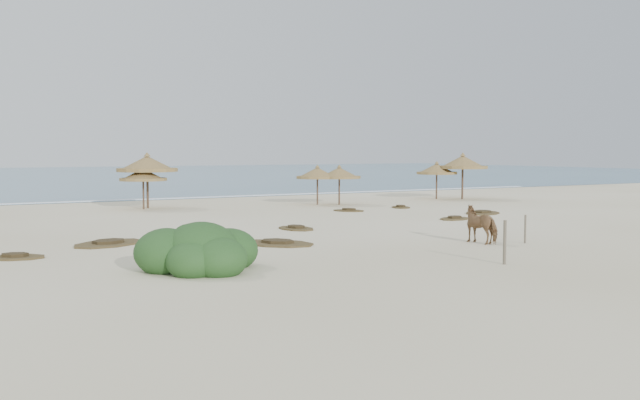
% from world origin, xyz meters
% --- Properties ---
extents(ground, '(160.00, 160.00, 0.00)m').
position_xyz_m(ground, '(0.00, 0.00, 0.00)').
color(ground, '#ECE3C2').
rests_on(ground, ground).
extents(ocean, '(200.00, 100.00, 0.01)m').
position_xyz_m(ocean, '(0.00, 75.00, 0.00)').
color(ocean, '#2A5C80').
rests_on(ocean, ground).
extents(foam_line, '(70.00, 0.60, 0.01)m').
position_xyz_m(foam_line, '(0.00, 26.00, 0.00)').
color(foam_line, white).
rests_on(foam_line, ground).
extents(palapa_2, '(3.72, 3.72, 3.21)m').
position_xyz_m(palapa_2, '(-1.50, 18.75, 2.49)').
color(palapa_2, '#503A29').
rests_on(palapa_2, ground).
extents(palapa_3, '(2.99, 2.99, 2.46)m').
position_xyz_m(palapa_3, '(-1.92, 18.13, 1.91)').
color(palapa_3, '#503A29').
rests_on(palapa_3, ground).
extents(palapa_4, '(3.37, 3.37, 2.45)m').
position_xyz_m(palapa_4, '(9.46, 15.67, 1.90)').
color(palapa_4, '#503A29').
rests_on(palapa_4, ground).
extents(palapa_5, '(2.65, 2.65, 2.44)m').
position_xyz_m(palapa_5, '(8.26, 16.25, 1.90)').
color(palapa_5, '#503A29').
rests_on(palapa_5, ground).
extents(palapa_6, '(4.01, 4.01, 3.17)m').
position_xyz_m(palapa_6, '(19.32, 15.74, 2.46)').
color(palapa_6, '#503A29').
rests_on(palapa_6, ground).
extents(palapa_7, '(3.22, 3.22, 2.59)m').
position_xyz_m(palapa_7, '(17.74, 16.56, 2.01)').
color(palapa_7, '#503A29').
rests_on(palapa_7, ground).
extents(horse, '(0.94, 1.68, 1.34)m').
position_xyz_m(horse, '(4.51, -2.35, 0.67)').
color(horse, olive).
rests_on(horse, ground).
extents(fence_post_near, '(0.11, 0.11, 1.29)m').
position_xyz_m(fence_post_near, '(1.76, -6.29, 0.64)').
color(fence_post_near, '#69604E').
rests_on(fence_post_near, ground).
extents(fence_post_far, '(0.08, 0.08, 1.02)m').
position_xyz_m(fence_post_far, '(5.79, -3.17, 0.51)').
color(fence_post_far, '#69604E').
rests_on(fence_post_far, ground).
extents(bush, '(3.51, 3.09, 1.57)m').
position_xyz_m(bush, '(-6.30, -2.96, 0.52)').
color(bush, '#2B5624').
rests_on(bush, ground).
extents(scrub_0, '(2.19, 1.87, 0.16)m').
position_xyz_m(scrub_0, '(-10.49, 2.02, 0.05)').
color(scrub_0, brown).
rests_on(scrub_0, ground).
extents(scrub_1, '(3.38, 3.03, 0.16)m').
position_xyz_m(scrub_1, '(-7.20, 3.88, 0.05)').
color(scrub_1, brown).
rests_on(scrub_1, ground).
extents(scrub_2, '(1.31, 1.82, 0.16)m').
position_xyz_m(scrub_2, '(-3.31, 4.56, 0.05)').
color(scrub_2, brown).
rests_on(scrub_2, ground).
extents(scrub_3, '(1.32, 2.02, 0.16)m').
position_xyz_m(scrub_3, '(0.81, 4.90, 0.05)').
color(scrub_3, brown).
rests_on(scrub_3, ground).
extents(scrub_4, '(2.22, 1.88, 0.16)m').
position_xyz_m(scrub_4, '(9.43, 4.92, 0.05)').
color(scrub_4, brown).
rests_on(scrub_4, ground).
extents(scrub_5, '(3.13, 2.89, 0.16)m').
position_xyz_m(scrub_5, '(12.76, 6.60, 0.05)').
color(scrub_5, brown).
rests_on(scrub_5, ground).
extents(scrub_7, '(1.95, 2.13, 0.16)m').
position_xyz_m(scrub_7, '(7.44, 11.33, 0.05)').
color(scrub_7, brown).
rests_on(scrub_7, ground).
extents(scrub_9, '(3.03, 3.31, 0.16)m').
position_xyz_m(scrub_9, '(-2.02, 0.96, 0.05)').
color(scrub_9, brown).
rests_on(scrub_9, ground).
extents(scrub_10, '(1.58, 1.89, 0.16)m').
position_xyz_m(scrub_10, '(11.24, 11.75, 0.05)').
color(scrub_10, brown).
rests_on(scrub_10, ground).
extents(scrub_11, '(2.46, 2.31, 0.16)m').
position_xyz_m(scrub_11, '(-5.91, -1.28, 0.05)').
color(scrub_11, brown).
rests_on(scrub_11, ground).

